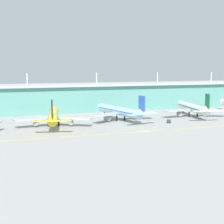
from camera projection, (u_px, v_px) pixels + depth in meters
ground_plane at (146, 131)px, 200.85m from camera, size 600.00×600.00×0.00m
terminal_building at (95, 97)px, 293.94m from camera, size 288.00×34.00×31.91m
airliner_near_middle at (53, 116)px, 217.03m from camera, size 47.82×63.13×18.90m
airliner_center at (120, 111)px, 240.28m from camera, size 47.88×61.25×18.90m
airliner_far_middle at (193, 108)px, 258.98m from camera, size 47.84×60.84×18.90m
taxiway_stripe_west at (20, 140)px, 176.07m from camera, size 28.00×0.70×0.04m
taxiway_stripe_mid_west at (85, 136)px, 187.52m from camera, size 28.00×0.70×0.04m
taxiway_stripe_centre at (142, 132)px, 198.97m from camera, size 28.00×0.70×0.04m
taxiway_stripe_mid_east at (193, 128)px, 210.42m from camera, size 28.00×0.70×0.04m
pushback_tug at (169, 121)px, 230.70m from camera, size 4.07×5.01×1.85m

